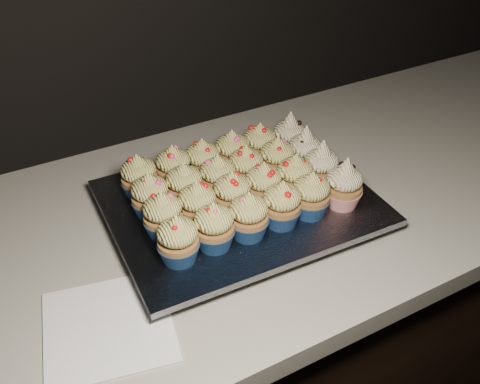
{
  "coord_description": "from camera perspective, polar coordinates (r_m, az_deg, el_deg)",
  "views": [
    {
      "loc": [
        -0.16,
        1.03,
        1.49
      ],
      "look_at": [
        0.19,
        1.67,
        0.95
      ],
      "focal_mm": 40.0,
      "sensor_mm": 36.0,
      "label": 1
    }
  ],
  "objects": [
    {
      "name": "cupcake_8",
      "position": [
        0.87,
        -0.84,
        -0.29
      ],
      "size": [
        0.06,
        0.06,
        0.08
      ],
      "color": "navy",
      "rests_on": "foil_lining"
    },
    {
      "name": "cupcake_18",
      "position": [
        0.92,
        -10.69,
        1.53
      ],
      "size": [
        0.06,
        0.06,
        0.08
      ],
      "color": "navy",
      "rests_on": "foil_lining"
    },
    {
      "name": "cupcake_9",
      "position": [
        0.89,
        2.5,
        0.71
      ],
      "size": [
        0.06,
        0.06,
        0.08
      ],
      "color": "navy",
      "rests_on": "foil_lining"
    },
    {
      "name": "cupcake_20",
      "position": [
        0.95,
        -3.99,
        3.3
      ],
      "size": [
        0.06,
        0.06,
        0.08
      ],
      "color": "navy",
      "rests_on": "foil_lining"
    },
    {
      "name": "cupcake_22",
      "position": [
        0.99,
        2.11,
        5.05
      ],
      "size": [
        0.06,
        0.06,
        0.08
      ],
      "color": "navy",
      "rests_on": "foil_lining"
    },
    {
      "name": "cupcake_17",
      "position": [
        0.98,
        6.91,
        4.29
      ],
      "size": [
        0.06,
        0.06,
        0.1
      ],
      "color": "red",
      "rests_on": "foil_lining"
    },
    {
      "name": "cupcake_3",
      "position": [
        0.85,
        4.48,
        -1.36
      ],
      "size": [
        0.06,
        0.06,
        0.08
      ],
      "color": "navy",
      "rests_on": "foil_lining"
    },
    {
      "name": "cupcake_10",
      "position": [
        0.91,
        5.83,
        1.62
      ],
      "size": [
        0.06,
        0.06,
        0.08
      ],
      "color": "navy",
      "rests_on": "foil_lining"
    },
    {
      "name": "cupcake_0",
      "position": [
        0.79,
        -6.63,
        -5.12
      ],
      "size": [
        0.06,
        0.06,
        0.08
      ],
      "color": "navy",
      "rests_on": "foil_lining"
    },
    {
      "name": "cupcake_15",
      "position": [
        0.93,
        0.63,
        2.6
      ],
      "size": [
        0.06,
        0.06,
        0.08
      ],
      "color": "navy",
      "rests_on": "foil_lining"
    },
    {
      "name": "napkin",
      "position": [
        0.78,
        -13.86,
        -13.74
      ],
      "size": [
        0.2,
        0.2,
        0.0
      ],
      "primitive_type": "cube",
      "rotation": [
        0.0,
        0.0,
        -0.2
      ],
      "color": "white",
      "rests_on": "worktop"
    },
    {
      "name": "cupcake_23",
      "position": [
        1.02,
        5.28,
        5.87
      ],
      "size": [
        0.06,
        0.06,
        0.1
      ],
      "color": "red",
      "rests_on": "foil_lining"
    },
    {
      "name": "baking_tray",
      "position": [
        0.93,
        -0.0,
        -1.92
      ],
      "size": [
        0.42,
        0.32,
        0.02
      ],
      "primitive_type": "cube",
      "rotation": [
        0.0,
        0.0,
        -0.03
      ],
      "color": "black",
      "rests_on": "worktop"
    },
    {
      "name": "cupcake_16",
      "position": [
        0.95,
        3.96,
        3.5
      ],
      "size": [
        0.06,
        0.06,
        0.08
      ],
      "color": "navy",
      "rests_on": "foil_lining"
    },
    {
      "name": "cupcake_1",
      "position": [
        0.8,
        -2.79,
        -3.73
      ],
      "size": [
        0.06,
        0.06,
        0.08
      ],
      "color": "navy",
      "rests_on": "foil_lining"
    },
    {
      "name": "cupcake_6",
      "position": [
        0.83,
        -8.21,
        -2.52
      ],
      "size": [
        0.06,
        0.06,
        0.08
      ],
      "color": "navy",
      "rests_on": "foil_lining"
    },
    {
      "name": "cupcake_5",
      "position": [
        0.9,
        11.04,
        0.73
      ],
      "size": [
        0.06,
        0.06,
        0.1
      ],
      "color": "red",
      "rests_on": "foil_lining"
    },
    {
      "name": "cupcake_7",
      "position": [
        0.85,
        -4.56,
        -1.4
      ],
      "size": [
        0.06,
        0.06,
        0.08
      ],
      "color": "navy",
      "rests_on": "foil_lining"
    },
    {
      "name": "foil_lining",
      "position": [
        0.92,
        -0.0,
        -1.1
      ],
      "size": [
        0.45,
        0.36,
        0.01
      ],
      "primitive_type": "cube",
      "rotation": [
        0.0,
        0.0,
        -0.03
      ],
      "color": "silver",
      "rests_on": "baking_tray"
    },
    {
      "name": "cupcake_21",
      "position": [
        0.97,
        -0.87,
        4.29
      ],
      "size": [
        0.06,
        0.06,
        0.08
      ],
      "color": "navy",
      "rests_on": "foil_lining"
    },
    {
      "name": "cupcake_14",
      "position": [
        0.91,
        -2.37,
        1.55
      ],
      "size": [
        0.06,
        0.06,
        0.08
      ],
      "color": "navy",
      "rests_on": "foil_lining"
    },
    {
      "name": "cupcake_2",
      "position": [
        0.82,
        0.93,
        -2.6
      ],
      "size": [
        0.06,
        0.06,
        0.08
      ],
      "color": "navy",
      "rests_on": "foil_lining"
    },
    {
      "name": "cupcake_19",
      "position": [
        0.94,
        -7.09,
        2.58
      ],
      "size": [
        0.06,
        0.06,
        0.08
      ],
      "color": "navy",
      "rests_on": "foil_lining"
    },
    {
      "name": "cupcake_13",
      "position": [
        0.89,
        -5.95,
        0.64
      ],
      "size": [
        0.06,
        0.06,
        0.08
      ],
      "color": "navy",
      "rests_on": "foil_lining"
    },
    {
      "name": "cupcake_11",
      "position": [
        0.94,
        8.63,
        2.67
      ],
      "size": [
        0.06,
        0.06,
        0.1
      ],
      "color": "red",
      "rests_on": "foil_lining"
    },
    {
      "name": "worktop",
      "position": [
        0.92,
        -11.46,
        -5.93
      ],
      "size": [
        2.44,
        0.64,
        0.04
      ],
      "primitive_type": "cube",
      "color": "beige",
      "rests_on": "cabinet"
    },
    {
      "name": "cupcake_4",
      "position": [
        0.87,
        7.57,
        -0.34
      ],
      "size": [
        0.06,
        0.06,
        0.08
      ],
      "color": "navy",
      "rests_on": "foil_lining"
    },
    {
      "name": "cupcake_12",
      "position": [
        0.87,
        -9.53,
        -0.46
      ],
      "size": [
        0.06,
        0.06,
        0.08
      ],
      "color": "navy",
      "rests_on": "foil_lining"
    }
  ]
}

